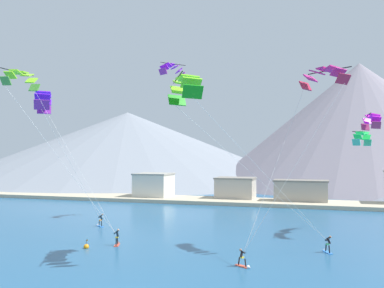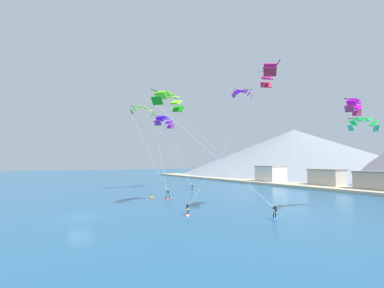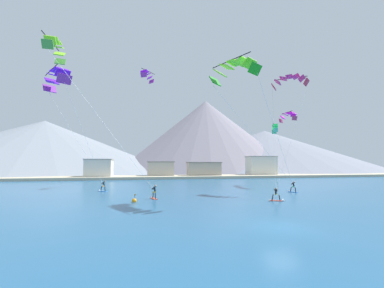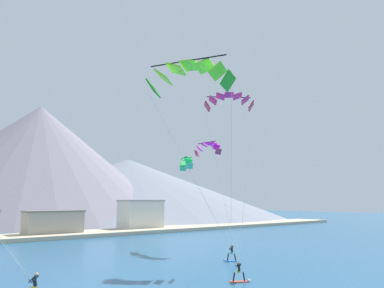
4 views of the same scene
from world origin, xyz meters
name	(u,v)px [view 2 (image 2 of 4)]	position (x,y,z in m)	size (l,w,h in m)	color
ground_plane	(81,217)	(0.00, 0.00, 0.00)	(400.00, 400.00, 0.00)	#23567F
kitesurfer_near_lead	(275,214)	(13.17, 19.17, 0.52)	(1.05, 1.76, 1.73)	#337FDB
kitesurfer_near_trail	(169,196)	(-8.16, 16.01, 0.57)	(0.90, 1.78, 1.83)	#E54C33
kitesurfer_mid_center	(192,189)	(-15.78, 25.89, 0.53)	(1.61, 1.39, 1.75)	#337FDB
kitesurfer_far_left	(187,212)	(6.30, 11.26, 0.44)	(1.65, 1.33, 1.64)	#E54C33
parafoil_kite_near_lead	(169,100)	(1.03, 11.34, 15.72)	(14.64, 10.87, 15.35)	#179015
parafoil_kite_near_trail	(143,110)	(-20.05, 15.50, 18.27)	(12.57, 5.73, 17.81)	#4D9539
parafoil_kite_mid_center	(165,121)	(-21.71, 21.68, 16.64)	(8.71, 7.36, 16.28)	purple
parafoil_kite_far_left	(268,74)	(12.93, 18.70, 17.36)	(9.30, 9.55, 17.01)	#BD1E3C
parafoil_kite_distant_high_outer	(354,105)	(18.22, 27.91, 13.63)	(1.93, 4.04, 1.87)	#AC3361
parafoil_kite_distant_low_drift	(364,123)	(17.48, 31.72, 11.84)	(2.60, 4.14, 1.80)	#4CC9A0
parafoil_kite_distant_mid_solo	(242,93)	(-8.91, 35.12, 22.50)	(3.05, 4.78, 2.03)	purple
race_marker_buoy	(151,197)	(-10.50, 13.68, 0.16)	(0.56, 0.56, 1.02)	orange
shoreline_strip	(338,189)	(0.00, 57.12, 0.35)	(180.00, 10.00, 0.70)	#BCAD8E
shore_building_harbour_front	(271,175)	(-21.34, 58.44, 2.78)	(7.28, 6.98, 5.54)	silver
shore_building_quay_east	(327,178)	(-4.18, 59.97, 2.44)	(7.84, 5.94, 4.86)	#B7AD9E
shore_building_quay_west	(382,182)	(8.73, 58.35, 2.34)	(10.15, 4.70, 4.67)	#A89E8E
mountain_peak_central_summit	(294,152)	(-56.09, 117.75, 12.36)	(125.45, 125.45, 24.72)	gray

